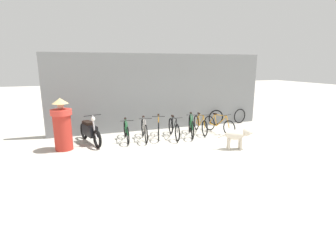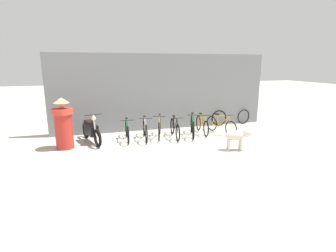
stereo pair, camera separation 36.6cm
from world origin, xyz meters
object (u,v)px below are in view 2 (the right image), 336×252
at_px(bicycle_4, 192,126).
at_px(spare_tire_right, 243,117).
at_px(bicycle_1, 145,130).
at_px(stray_dog, 238,136).
at_px(bicycle_3, 175,129).
at_px(motorcycle, 91,130).
at_px(bicycle_0, 127,131).
at_px(person_in_robes, 63,124).
at_px(spare_tire_left, 219,118).
at_px(bicycle_2, 160,128).
at_px(bicycle_6, 221,125).
at_px(bicycle_5, 202,125).

bearing_deg(bicycle_4, spare_tire_right, 131.17).
height_order(bicycle_1, stray_dog, bicycle_1).
xyz_separation_m(bicycle_3, motorcycle, (-3.03, 0.27, 0.09)).
height_order(bicycle_0, person_in_robes, person_in_robes).
bearing_deg(spare_tire_left, motorcycle, -169.98).
height_order(bicycle_0, bicycle_3, bicycle_3).
bearing_deg(spare_tire_right, motorcycle, -171.78).
distance_m(spare_tire_left, spare_tire_right, 1.27).
distance_m(bicycle_0, spare_tire_left, 4.43).
relative_size(bicycle_1, spare_tire_right, 2.42).
xyz_separation_m(bicycle_0, stray_dog, (3.21, -2.21, 0.14)).
height_order(bicycle_3, motorcycle, motorcycle).
bearing_deg(person_in_robes, bicycle_2, 169.89).
distance_m(bicycle_2, motorcycle, 2.49).
relative_size(bicycle_0, bicycle_1, 0.99).
bearing_deg(person_in_robes, bicycle_4, 165.69).
height_order(bicycle_1, spare_tire_right, bicycle_1).
relative_size(bicycle_2, bicycle_6, 0.95).
height_order(bicycle_0, spare_tire_right, bicycle_0).
bearing_deg(bicycle_1, stray_dog, 57.91).
relative_size(bicycle_1, bicycle_5, 1.00).
distance_m(bicycle_0, bicycle_6, 3.73).
xyz_separation_m(bicycle_0, spare_tire_right, (5.56, 1.07, 0.00)).
distance_m(bicycle_0, person_in_robes, 2.19).
relative_size(bicycle_3, bicycle_6, 1.02).
bearing_deg(bicycle_1, motorcycle, -87.71).
bearing_deg(bicycle_1, bicycle_2, 108.90).
xyz_separation_m(person_in_robes, spare_tire_left, (6.40, 1.42, -0.48)).
bearing_deg(spare_tire_left, bicycle_4, -145.46).
height_order(stray_dog, spare_tire_left, stray_dog).
bearing_deg(person_in_robes, bicycle_0, 172.94).
distance_m(bicycle_5, spare_tire_left, 1.59).
distance_m(bicycle_3, bicycle_6, 1.95).
distance_m(bicycle_0, motorcycle, 1.26).
distance_m(bicycle_1, spare_tire_right, 5.05).
height_order(person_in_robes, spare_tire_right, person_in_robes).
xyz_separation_m(bicycle_3, spare_tire_left, (2.52, 1.25, 0.01)).
bearing_deg(bicycle_0, bicycle_5, 96.84).
xyz_separation_m(bicycle_5, spare_tire_right, (2.54, 0.97, 0.01)).
xyz_separation_m(bicycle_4, bicycle_6, (1.23, -0.00, -0.04)).
bearing_deg(bicycle_2, stray_dog, 58.73).
relative_size(bicycle_0, stray_dog, 1.48).
height_order(bicycle_6, person_in_robes, person_in_robes).
relative_size(bicycle_1, spare_tire_left, 2.33).
bearing_deg(bicycle_5, bicycle_3, -69.42).
bearing_deg(bicycle_0, spare_tire_left, 108.84).
height_order(bicycle_2, spare_tire_left, bicycle_2).
relative_size(bicycle_5, stray_dog, 1.50).
distance_m(bicycle_0, bicycle_3, 1.78).
distance_m(bicycle_3, spare_tire_left, 2.81).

